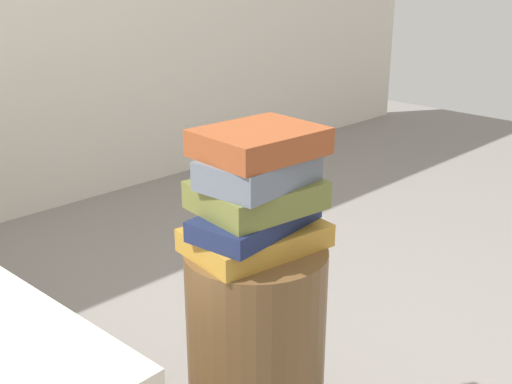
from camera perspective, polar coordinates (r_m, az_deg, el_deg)
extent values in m
cylinder|color=brown|center=(1.55, 0.00, -15.03)|extent=(0.32, 0.32, 0.58)
cube|color=#B7842D|center=(1.40, -0.03, -4.12)|extent=(0.32, 0.23, 0.05)
cube|color=#19234C|center=(1.38, 0.02, -2.41)|extent=(0.31, 0.19, 0.04)
cube|color=olive|center=(1.36, 0.05, -0.25)|extent=(0.27, 0.23, 0.06)
cube|color=slate|center=(1.33, 0.31, 1.96)|extent=(0.25, 0.18, 0.06)
cube|color=#994723|center=(1.32, 0.30, 4.54)|extent=(0.26, 0.21, 0.06)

